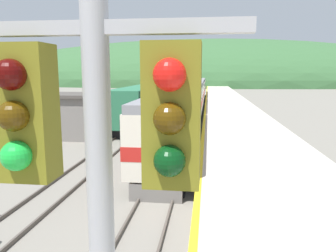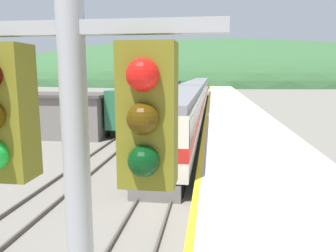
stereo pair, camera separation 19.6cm
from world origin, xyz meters
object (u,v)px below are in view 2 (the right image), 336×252
Objects in this scene: express_train_lead_car at (179,117)px; carriage_third at (200,88)px; siding_train at (157,99)px; signal_mast_main at (78,219)px; carriage_second at (195,96)px.

carriage_third is (0.00, 44.16, -0.01)m from express_train_lead_car.
siding_train is at bearing -100.52° from carriage_third.
carriage_third is 3.18× the size of signal_mast_main.
carriage_third is at bearing 79.48° from siding_train.
signal_mast_main is (1.32, -65.04, 2.09)m from carriage_third.
signal_mast_main is at bearing -88.24° from carriage_second.
carriage_second is 43.12m from signal_mast_main.
express_train_lead_car is 0.62× the size of siding_train.
express_train_lead_car is at bearing -75.92° from siding_train.
carriage_third is at bearing 91.16° from signal_mast_main.
express_train_lead_car is 0.99× the size of carriage_third.
signal_mast_main reaches higher than carriage_third.
express_train_lead_car is 0.99× the size of carriage_second.
express_train_lead_car is 19.37m from siding_train.
carriage_second reaches higher than siding_train.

